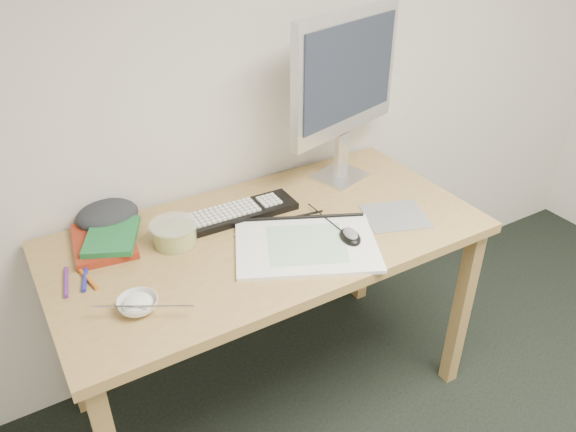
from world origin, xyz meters
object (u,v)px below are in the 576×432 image
(sketchpad, at_px, (306,246))
(keyboard, at_px, (240,212))
(rice_bowl, at_px, (138,305))
(desk, at_px, (268,253))
(monitor, at_px, (346,78))

(sketchpad, relative_size, keyboard, 1.12)
(keyboard, relative_size, rice_bowl, 3.60)
(sketchpad, xyz_separation_m, keyboard, (-0.09, 0.27, 0.01))
(desk, relative_size, monitor, 2.27)
(desk, distance_m, monitor, 0.67)
(keyboard, distance_m, monitor, 0.59)
(rice_bowl, bearing_deg, sketchpad, 1.91)
(monitor, relative_size, rice_bowl, 5.66)
(desk, relative_size, rice_bowl, 12.84)
(keyboard, height_order, monitor, monitor)
(desk, xyz_separation_m, monitor, (0.43, 0.20, 0.47))
(desk, xyz_separation_m, keyboard, (-0.03, 0.14, 0.09))
(sketchpad, bearing_deg, rice_bowl, -152.67)
(desk, height_order, monitor, monitor)
(sketchpad, height_order, keyboard, keyboard)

